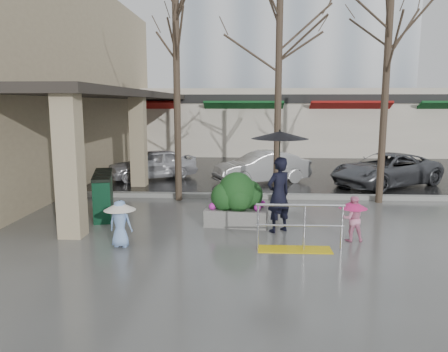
# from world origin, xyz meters

# --- Properties ---
(ground) EXTENTS (120.00, 120.00, 0.00)m
(ground) POSITION_xyz_m (0.00, 0.00, 0.00)
(ground) COLOR #51514F
(ground) RESTS_ON ground
(street_asphalt) EXTENTS (120.00, 36.00, 0.01)m
(street_asphalt) POSITION_xyz_m (0.00, 22.00, 0.01)
(street_asphalt) COLOR black
(street_asphalt) RESTS_ON ground
(curb) EXTENTS (120.00, 0.30, 0.15)m
(curb) POSITION_xyz_m (0.00, 4.00, 0.07)
(curb) COLOR gray
(curb) RESTS_ON ground
(near_building) EXTENTS (6.00, 18.00, 8.00)m
(near_building) POSITION_xyz_m (-9.00, 8.00, 4.00)
(near_building) COLOR tan
(near_building) RESTS_ON ground
(canopy_slab) EXTENTS (2.80, 18.00, 0.25)m
(canopy_slab) POSITION_xyz_m (-4.80, 8.00, 3.62)
(canopy_slab) COLOR #2D2823
(canopy_slab) RESTS_ON pillar_front
(pillar_front) EXTENTS (0.55, 0.55, 3.50)m
(pillar_front) POSITION_xyz_m (-3.90, -0.50, 1.75)
(pillar_front) COLOR tan
(pillar_front) RESTS_ON ground
(pillar_back) EXTENTS (0.55, 0.55, 3.50)m
(pillar_back) POSITION_xyz_m (-3.90, 6.00, 1.75)
(pillar_back) COLOR tan
(pillar_back) RESTS_ON ground
(storefront_row) EXTENTS (34.00, 6.74, 4.00)m
(storefront_row) POSITION_xyz_m (2.00, 17.97, 2.01)
(storefront_row) COLOR beige
(storefront_row) RESTS_ON ground
(handrail) EXTENTS (1.90, 0.50, 1.03)m
(handrail) POSITION_xyz_m (1.36, -1.20, 0.38)
(handrail) COLOR yellow
(handrail) RESTS_ON ground
(tree_west) EXTENTS (3.20, 3.20, 6.80)m
(tree_west) POSITION_xyz_m (-2.00, 3.60, 5.08)
(tree_west) COLOR #382B21
(tree_west) RESTS_ON ground
(tree_midwest) EXTENTS (3.20, 3.20, 7.00)m
(tree_midwest) POSITION_xyz_m (1.20, 3.60, 5.23)
(tree_midwest) COLOR #382B21
(tree_midwest) RESTS_ON ground
(tree_mideast) EXTENTS (3.20, 3.20, 6.50)m
(tree_mideast) POSITION_xyz_m (4.50, 3.60, 4.86)
(tree_mideast) COLOR #382B21
(tree_mideast) RESTS_ON ground
(woman) EXTENTS (1.40, 1.40, 2.54)m
(woman) POSITION_xyz_m (1.03, 0.17, 1.50)
(woman) COLOR black
(woman) RESTS_ON ground
(child_pink) EXTENTS (0.65, 0.65, 1.06)m
(child_pink) POSITION_xyz_m (2.69, -0.48, 0.62)
(child_pink) COLOR pink
(child_pink) RESTS_ON ground
(child_blue) EXTENTS (0.71, 0.71, 1.06)m
(child_blue) POSITION_xyz_m (-2.54, -1.18, 0.66)
(child_blue) COLOR #80A6E3
(child_blue) RESTS_ON ground
(planter) EXTENTS (1.68, 0.99, 1.40)m
(planter) POSITION_xyz_m (-0.00, 0.72, 0.67)
(planter) COLOR slate
(planter) RESTS_ON ground
(news_boxes) EXTENTS (1.05, 2.21, 1.21)m
(news_boxes) POSITION_xyz_m (-3.83, 1.55, 0.60)
(news_boxes) COLOR #0C351F
(news_boxes) RESTS_ON ground
(car_a) EXTENTS (3.96, 3.08, 1.26)m
(car_a) POSITION_xyz_m (-3.74, 7.57, 0.63)
(car_a) COLOR silver
(car_a) RESTS_ON ground
(car_b) EXTENTS (4.03, 2.82, 1.26)m
(car_b) POSITION_xyz_m (0.84, 6.90, 0.63)
(car_b) COLOR silver
(car_b) RESTS_ON ground
(car_c) EXTENTS (4.96, 4.16, 1.26)m
(car_c) POSITION_xyz_m (5.58, 6.52, 0.63)
(car_c) COLOR #57595E
(car_c) RESTS_ON ground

